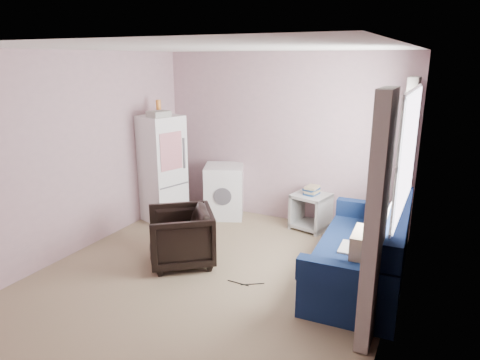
# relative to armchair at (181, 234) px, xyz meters

# --- Properties ---
(room) EXTENTS (3.84, 4.24, 2.54)m
(room) POSITION_rel_armchair_xyz_m (0.53, -0.12, 0.88)
(room) COLOR #8F7A5D
(room) RESTS_ON ground
(armchair) EXTENTS (0.99, 1.00, 0.75)m
(armchair) POSITION_rel_armchair_xyz_m (0.00, 0.00, 0.00)
(armchair) COLOR black
(armchair) RESTS_ON ground
(fridge) EXTENTS (0.69, 0.69, 1.82)m
(fridge) POSITION_rel_armchair_xyz_m (-1.07, 1.12, 0.44)
(fridge) COLOR silver
(fridge) RESTS_ON ground
(washing_machine) EXTENTS (0.76, 0.76, 0.82)m
(washing_machine) POSITION_rel_armchair_xyz_m (-0.31, 1.66, 0.05)
(washing_machine) COLOR silver
(washing_machine) RESTS_ON ground
(side_table) EXTENTS (0.56, 0.56, 0.65)m
(side_table) POSITION_rel_armchair_xyz_m (1.07, 1.76, -0.07)
(side_table) COLOR #9D9D9A
(side_table) RESTS_ON ground
(sofa) EXTENTS (1.00, 2.04, 0.89)m
(sofa) POSITION_rel_armchair_xyz_m (2.08, 0.50, -0.05)
(sofa) COLOR #10224B
(sofa) RESTS_ON ground
(window_dressing) EXTENTS (0.17, 2.62, 2.18)m
(window_dressing) POSITION_rel_armchair_xyz_m (2.29, 0.57, 0.73)
(window_dressing) COLOR white
(window_dressing) RESTS_ON ground
(floor_cables) EXTENTS (0.40, 0.15, 0.01)m
(floor_cables) POSITION_rel_armchair_xyz_m (0.92, -0.12, -0.37)
(floor_cables) COLOR black
(floor_cables) RESTS_ON ground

